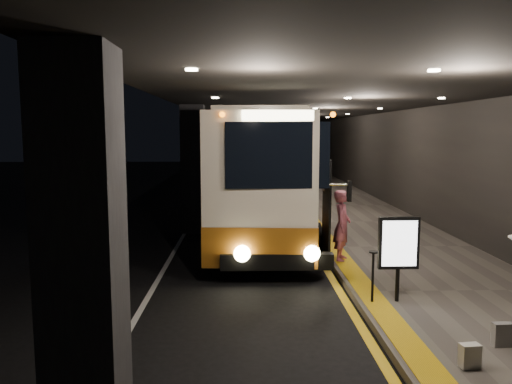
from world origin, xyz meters
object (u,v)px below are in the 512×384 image
object	(u,v)px
coach_main	(265,178)
bag_polka	(503,335)
passenger_boarding	(342,225)
coach_second	(255,160)
bag_plain	(470,356)
stanchion_post	(373,277)
info_sign	(399,245)

from	to	relation	value
coach_main	bag_polka	distance (m)	10.48
coach_main	passenger_boarding	bearing A→B (deg)	-64.42
coach_second	bag_polka	bearing A→B (deg)	-80.02
bag_plain	stanchion_post	xyz separation A→B (m)	(-0.69, 2.76, 0.33)
passenger_boarding	stanchion_post	distance (m)	3.28
bag_plain	bag_polka	bearing A→B (deg)	39.52
coach_main	coach_second	size ratio (longest dim) A/B	1.06
coach_second	passenger_boarding	world-z (taller)	coach_second
info_sign	coach_second	bearing A→B (deg)	95.64
bag_polka	info_sign	size ratio (longest dim) A/B	0.22
coach_main	info_sign	distance (m)	8.06
coach_second	bag_plain	size ratio (longest dim) A/B	35.20
bag_polka	coach_main	bearing A→B (deg)	108.60
bag_plain	info_sign	world-z (taller)	info_sign
coach_second	stanchion_post	xyz separation A→B (m)	(1.83, -19.96, -1.17)
coach_second	passenger_boarding	distance (m)	16.83
coach_main	bag_polka	xyz separation A→B (m)	(3.31, -9.82, -1.57)
info_sign	stanchion_post	bearing A→B (deg)	-176.21
passenger_boarding	bag_plain	distance (m)	6.10
bag_polka	stanchion_post	distance (m)	2.59
passenger_boarding	stanchion_post	world-z (taller)	passenger_boarding
coach_main	passenger_boarding	xyz separation A→B (m)	(1.81, -4.49, -0.83)
bag_plain	info_sign	distance (m)	2.98
coach_second	bag_plain	world-z (taller)	coach_second
coach_main	info_sign	world-z (taller)	coach_main
coach_second	info_sign	world-z (taller)	coach_second
passenger_boarding	stanchion_post	xyz separation A→B (m)	(-0.03, -3.25, -0.42)
passenger_boarding	info_sign	distance (m)	3.25
bag_plain	stanchion_post	size ratio (longest dim) A/B	0.34
coach_main	bag_polka	size ratio (longest dim) A/B	34.06
coach_main	coach_second	xyz separation A→B (m)	(-0.04, 12.22, -0.08)
coach_main	bag_polka	world-z (taller)	coach_main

